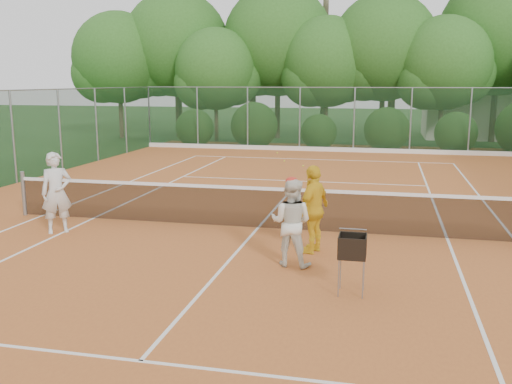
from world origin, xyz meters
TOP-DOWN VIEW (x-y plane):
  - ground at (0.00, 0.00)m, footprint 120.00×120.00m
  - clay_court at (0.00, 0.00)m, footprint 18.00×36.00m
  - club_building at (9.00, 24.00)m, footprint 8.00×5.00m
  - tennis_net at (0.00, 0.00)m, footprint 11.97×0.10m
  - player_white at (-4.21, -1.29)m, footprint 0.77×0.74m
  - player_center_grp at (1.16, -2.42)m, footprint 0.86×0.71m
  - player_yellow at (1.45, -1.52)m, footprint 0.76×1.09m
  - ball_hopper at (2.31, -3.61)m, footprint 0.41×0.41m
  - stray_ball_a at (-1.30, 10.92)m, footprint 0.07×0.07m
  - stray_ball_b at (-2.10, 13.56)m, footprint 0.07×0.07m
  - stray_ball_c at (-0.34, 9.68)m, footprint 0.07×0.07m
  - court_markings at (0.00, 0.00)m, footprint 11.03×23.83m
  - fence_back at (0.00, 15.00)m, footprint 18.07×0.07m
  - tropical_treeline at (1.43, 20.22)m, footprint 32.10×8.49m

SIDE VIEW (x-z plane):
  - ground at x=0.00m, z-range 0.00..0.00m
  - clay_court at x=0.00m, z-range 0.00..0.02m
  - court_markings at x=0.00m, z-range 0.02..0.03m
  - stray_ball_a at x=-1.30m, z-range 0.02..0.09m
  - stray_ball_b at x=-2.10m, z-range 0.02..0.09m
  - stray_ball_c at x=-0.34m, z-range 0.02..0.09m
  - tennis_net at x=0.00m, z-range -0.02..1.08m
  - ball_hopper at x=2.31m, z-range 0.30..1.24m
  - player_center_grp at x=1.16m, z-range 0.01..1.64m
  - player_yellow at x=1.45m, z-range 0.02..1.73m
  - player_white at x=-4.21m, z-range 0.02..1.80m
  - club_building at x=9.00m, z-range 0.00..3.00m
  - fence_back at x=0.00m, z-range 0.02..3.02m
  - tropical_treeline at x=1.43m, z-range -2.40..12.63m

